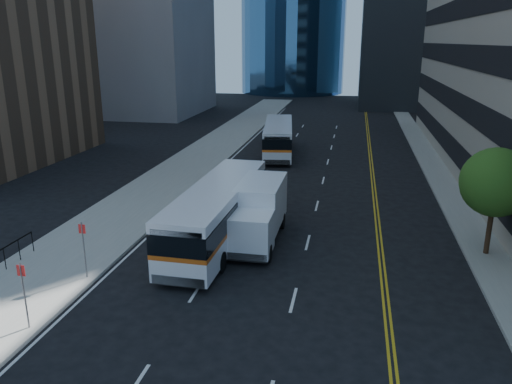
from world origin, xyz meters
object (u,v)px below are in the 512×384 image
at_px(bus_rear, 278,137).
at_px(box_truck, 258,212).
at_px(bus_front, 218,211).
at_px(street_tree, 496,183).

distance_m(bus_rear, box_truck, 20.69).
height_order(bus_rear, box_truck, box_truck).
xyz_separation_m(bus_front, bus_rear, (-0.12, 20.97, -0.08)).
distance_m(bus_front, box_truck, 2.01).
distance_m(street_tree, bus_front, 13.17).
distance_m(street_tree, box_truck, 11.22).
bearing_deg(street_tree, bus_rear, 122.86).
xyz_separation_m(street_tree, bus_front, (-13.00, -0.67, -2.03)).
bearing_deg(bus_front, street_tree, 4.50).
bearing_deg(bus_rear, street_tree, -64.52).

